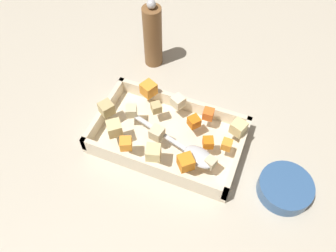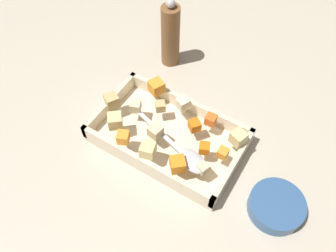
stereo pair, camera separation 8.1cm
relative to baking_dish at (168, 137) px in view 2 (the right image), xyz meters
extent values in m
plane|color=#BCB29E|center=(-0.01, -0.02, -0.02)|extent=(4.00, 4.00, 0.00)
cube|color=beige|center=(0.00, 0.00, -0.01)|extent=(0.36, 0.21, 0.01)
cube|color=beige|center=(0.00, -0.10, 0.02)|extent=(0.36, 0.01, 0.04)
cube|color=beige|center=(0.00, 0.10, 0.02)|extent=(0.36, 0.01, 0.04)
cube|color=beige|center=(-0.17, 0.00, 0.02)|extent=(0.01, 0.21, 0.04)
cube|color=beige|center=(0.17, 0.00, 0.02)|extent=(0.01, 0.21, 0.04)
cube|color=orange|center=(0.08, 0.07, 0.05)|extent=(0.03, 0.03, 0.02)
cube|color=orange|center=(0.05, 0.03, 0.05)|extent=(0.04, 0.04, 0.03)
cube|color=orange|center=(-0.09, 0.08, 0.05)|extent=(0.04, 0.04, 0.03)
cube|color=orange|center=(0.10, -0.01, 0.05)|extent=(0.03, 0.03, 0.02)
cube|color=orange|center=(-0.07, -0.08, 0.05)|extent=(0.04, 0.04, 0.03)
cube|color=orange|center=(0.14, 0.00, 0.05)|extent=(0.02, 0.02, 0.02)
cube|color=orange|center=(0.07, -0.08, 0.05)|extent=(0.04, 0.04, 0.03)
cube|color=tan|center=(-0.16, -0.01, 0.05)|extent=(0.04, 0.04, 0.03)
cube|color=beige|center=(-0.02, -0.03, 0.05)|extent=(0.03, 0.03, 0.03)
cube|color=#E0CC89|center=(0.00, -0.08, 0.05)|extent=(0.04, 0.04, 0.03)
cube|color=beige|center=(0.00, 0.07, 0.05)|extent=(0.04, 0.04, 0.03)
cube|color=#E0CC89|center=(-0.11, -0.06, 0.05)|extent=(0.05, 0.05, 0.03)
cube|color=beige|center=(-0.10, 0.01, 0.05)|extent=(0.03, 0.03, 0.03)
cube|color=beige|center=(0.12, -0.06, 0.05)|extent=(0.03, 0.03, 0.02)
cube|color=#E0CC89|center=(0.15, 0.05, 0.05)|extent=(0.04, 0.04, 0.03)
cube|color=tan|center=(-0.05, 0.04, 0.05)|extent=(0.03, 0.03, 0.02)
ellipsoid|color=silver|center=(0.09, -0.05, 0.05)|extent=(0.09, 0.07, 0.02)
cube|color=silver|center=(-0.03, -0.02, 0.04)|extent=(0.17, 0.06, 0.01)
cylinder|color=brown|center=(-0.14, 0.24, 0.08)|extent=(0.05, 0.05, 0.18)
sphere|color=#B7B7BC|center=(-0.14, 0.24, 0.18)|extent=(0.02, 0.02, 0.02)
cylinder|color=#33598C|center=(0.29, -0.03, 0.00)|extent=(0.12, 0.12, 0.04)
camera|label=1|loc=(0.18, -0.44, 0.71)|focal=37.18mm
camera|label=2|loc=(0.25, -0.40, 0.71)|focal=37.18mm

